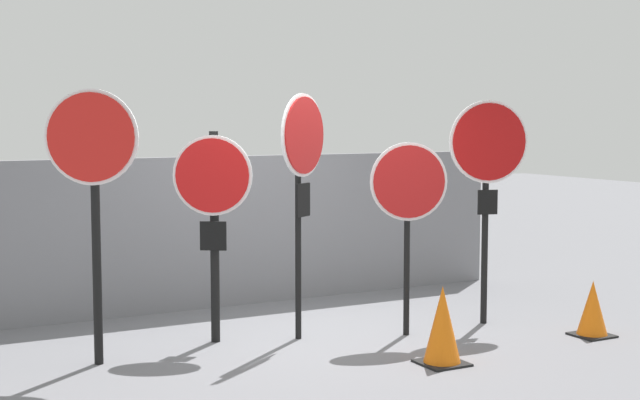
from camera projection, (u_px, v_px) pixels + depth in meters
name	position (u px, v px, depth m)	size (l,w,h in m)	color
ground_plane	(310.00, 338.00, 8.82)	(40.00, 40.00, 0.00)	slate
fence_back	(238.00, 230.00, 10.35)	(6.96, 0.12, 1.74)	slate
stop_sign_0	(93.00, 169.00, 7.67)	(0.71, 0.47, 2.42)	black
stop_sign_1	(213.00, 200.00, 8.49)	(0.66, 0.43, 2.04)	black
stop_sign_2	(302.00, 157.00, 8.60)	(0.68, 0.47, 2.41)	black
stop_sign_3	(408.00, 194.00, 8.76)	(0.73, 0.30, 1.93)	black
stop_sign_4	(488.00, 162.00, 9.25)	(0.84, 0.26, 2.36)	black
traffic_cone_0	(442.00, 326.00, 7.84)	(0.40, 0.40, 0.70)	black
traffic_cone_1	(593.00, 309.00, 8.86)	(0.36, 0.36, 0.56)	black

